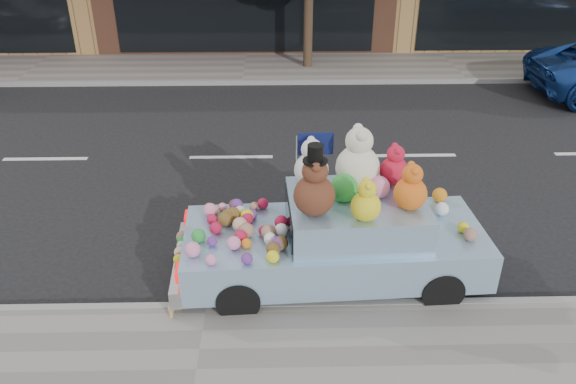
{
  "coord_description": "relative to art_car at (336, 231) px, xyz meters",
  "views": [
    {
      "loc": [
        0.99,
        -11.04,
        5.22
      ],
      "look_at": [
        1.15,
        -3.85,
        1.25
      ],
      "focal_mm": 35.0,
      "sensor_mm": 36.0,
      "label": 1
    }
  ],
  "objects": [
    {
      "name": "far_sidewalk",
      "position": [
        -1.83,
        10.76,
        -0.76
      ],
      "size": [
        60.0,
        3.0,
        0.12
      ],
      "primitive_type": "cube",
      "color": "gray",
      "rests_on": "ground"
    },
    {
      "name": "ground",
      "position": [
        -1.83,
        4.26,
        -0.82
      ],
      "size": [
        120.0,
        120.0,
        0.0
      ],
      "primitive_type": "plane",
      "color": "black",
      "rests_on": "ground"
    },
    {
      "name": "far_kerb",
      "position": [
        -1.83,
        9.26,
        -0.76
      ],
      "size": [
        60.0,
        0.12,
        0.13
      ],
      "primitive_type": "cube",
      "color": "gray",
      "rests_on": "ground"
    },
    {
      "name": "near_kerb",
      "position": [
        -1.83,
        -0.74,
        -0.76
      ],
      "size": [
        60.0,
        0.12,
        0.13
      ],
      "primitive_type": "cube",
      "color": "gray",
      "rests_on": "ground"
    },
    {
      "name": "art_car",
      "position": [
        0.0,
        0.0,
        0.0
      ],
      "size": [
        4.56,
        1.97,
        2.35
      ],
      "rotation": [
        0.0,
        0.0,
        0.05
      ],
      "color": "black",
      "rests_on": "ground"
    }
  ]
}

